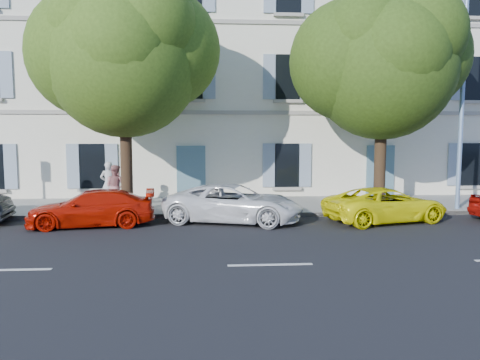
{
  "coord_description": "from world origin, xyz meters",
  "views": [
    {
      "loc": [
        -1.45,
        -14.62,
        3.08
      ],
      "look_at": [
        -0.29,
        2.0,
        1.4
      ],
      "focal_mm": 35.0,
      "sensor_mm": 36.0,
      "label": 1
    }
  ],
  "objects": [
    {
      "name": "ground",
      "position": [
        0.0,
        0.0,
        0.0
      ],
      "size": [
        90.0,
        90.0,
        0.0
      ],
      "primitive_type": "plane",
      "color": "black"
    },
    {
      "name": "sidewalk",
      "position": [
        0.0,
        4.45,
        0.07
      ],
      "size": [
        36.0,
        4.5,
        0.15
      ],
      "primitive_type": "cube",
      "color": "#A09E96",
      "rests_on": "ground"
    },
    {
      "name": "kerb",
      "position": [
        0.0,
        2.28,
        0.08
      ],
      "size": [
        36.0,
        0.16,
        0.16
      ],
      "primitive_type": "cube",
      "color": "#9E998E",
      "rests_on": "ground"
    },
    {
      "name": "building",
      "position": [
        0.0,
        10.2,
        6.0
      ],
      "size": [
        28.0,
        7.0,
        12.0
      ],
      "primitive_type": "cube",
      "color": "white",
      "rests_on": "ground"
    },
    {
      "name": "car_red_coupe",
      "position": [
        -5.3,
        0.98,
        0.6
      ],
      "size": [
        4.29,
        2.14,
        1.2
      ],
      "primitive_type": "imported",
      "rotation": [
        0.0,
        0.0,
        4.83
      ],
      "color": "#BC1505",
      "rests_on": "ground"
    },
    {
      "name": "car_white_coupe",
      "position": [
        -0.56,
        1.35,
        0.66
      ],
      "size": [
        5.17,
        3.41,
        1.32
      ],
      "primitive_type": "imported",
      "rotation": [
        0.0,
        0.0,
        1.29
      ],
      "color": "white",
      "rests_on": "ground"
    },
    {
      "name": "car_yellow_supercar",
      "position": [
        4.72,
        1.05,
        0.6
      ],
      "size": [
        4.67,
        3.02,
        1.2
      ],
      "primitive_type": "imported",
      "rotation": [
        0.0,
        0.0,
        1.83
      ],
      "color": "#FFF50A",
      "rests_on": "ground"
    },
    {
      "name": "tree_left",
      "position": [
        -4.43,
        2.8,
        5.65
      ],
      "size": [
        5.51,
        5.51,
        8.54
      ],
      "color": "#3A2819",
      "rests_on": "sidewalk"
    },
    {
      "name": "tree_right",
      "position": [
        5.22,
        3.03,
        5.52
      ],
      "size": [
        5.43,
        5.43,
        8.37
      ],
      "color": "#3A2819",
      "rests_on": "sidewalk"
    },
    {
      "name": "street_lamp",
      "position": [
        8.23,
        2.55,
        4.94
      ],
      "size": [
        0.3,
        1.8,
        8.46
      ],
      "color": "#7293BF",
      "rests_on": "sidewalk"
    },
    {
      "name": "pedestrian_a",
      "position": [
        -5.39,
        4.22,
        1.05
      ],
      "size": [
        0.71,
        0.52,
        1.8
      ],
      "primitive_type": "imported",
      "rotation": [
        0.0,
        0.0,
        3.29
      ],
      "color": "silver",
      "rests_on": "sidewalk"
    },
    {
      "name": "pedestrian_b",
      "position": [
        -5.03,
        3.69,
        1.0
      ],
      "size": [
        1.03,
        0.96,
        1.7
      ],
      "primitive_type": "imported",
      "rotation": [
        0.0,
        0.0,
        2.65
      ],
      "color": "#B77575",
      "rests_on": "sidewalk"
    }
  ]
}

